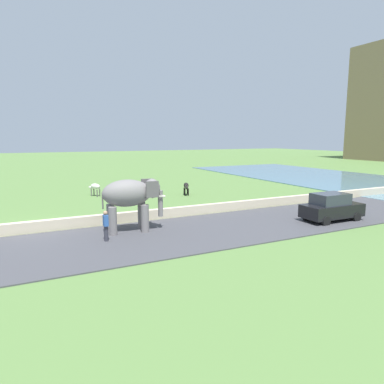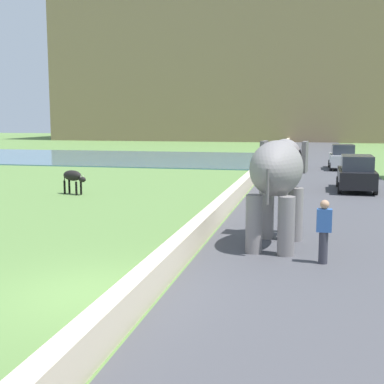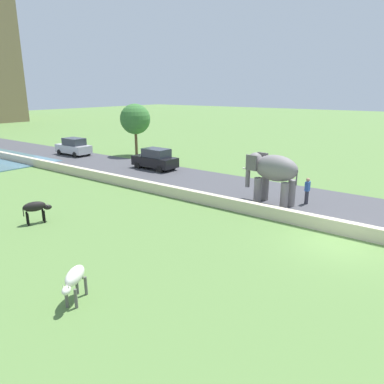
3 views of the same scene
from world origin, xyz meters
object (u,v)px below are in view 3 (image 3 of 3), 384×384
cow_black (36,208)px  cow_white (74,278)px  car_black (155,159)px  elephant (272,171)px  car_silver (74,147)px  person_beside_elephant (307,191)px

cow_black → cow_white: (-3.18, -7.61, 0.00)m
car_black → elephant: bearing=-104.5°
elephant → cow_white: bearing=177.6°
car_silver → cow_black: bearing=-130.9°
cow_black → elephant: bearing=-39.2°
person_beside_elephant → cow_black: bearing=138.7°
elephant → cow_black: 12.99m
car_black → cow_white: size_ratio=2.96×
person_beside_elephant → cow_white: (-14.43, 2.28, -0.04)m
elephant → person_beside_elephant: size_ratio=2.17×
person_beside_elephant → car_black: car_black is taller
person_beside_elephant → cow_black: 14.99m
cow_white → car_silver: bearing=54.4°
cow_black → cow_white: bearing=-112.6°
car_black → cow_black: 13.71m
car_silver → car_black: (-0.00, -11.31, 0.00)m
elephant → car_black: bearing=75.5°
elephant → car_black: size_ratio=0.88×
elephant → person_beside_elephant: (1.23, -1.72, -1.16)m
person_beside_elephant → car_black: size_ratio=0.40×
car_silver → car_black: same height
car_black → car_silver: bearing=90.0°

